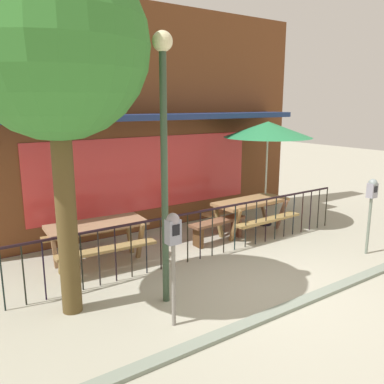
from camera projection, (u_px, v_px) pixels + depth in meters
ground at (272, 291)px, 6.47m from camera, size 40.00×40.00×0.00m
pub_storefront at (144, 121)px, 9.30m from camera, size 8.67×1.41×5.10m
patio_fence_front at (206, 225)px, 7.75m from camera, size 7.30×0.04×0.97m
picnic_table_left at (97, 232)px, 7.50m from camera, size 1.89×1.48×0.79m
picnic_table_right at (251, 207)px, 9.25m from camera, size 1.85×1.43×0.79m
patio_umbrella at (268, 130)px, 9.53m from camera, size 2.09×2.09×2.52m
patio_bench at (218, 226)px, 8.72m from camera, size 1.42×0.43×0.48m
parking_meter_near at (173, 240)px, 5.22m from camera, size 0.18×0.17×1.58m
parking_meter_far at (372, 196)px, 7.83m from camera, size 0.18×0.17×1.52m
street_tree at (55, 48)px, 5.08m from camera, size 2.42×2.42×4.87m
street_lamp at (164, 133)px, 5.62m from camera, size 0.28×0.28×3.89m
curb_edge at (299, 305)px, 6.03m from camera, size 12.13×0.20×0.11m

